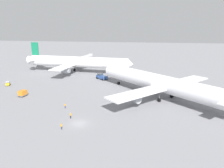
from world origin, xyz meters
TOP-DOWN VIEW (x-y plane):
  - ground_plane at (0.00, 0.00)m, footprint 600.00×600.00m
  - airliner_at_gate_left at (-21.26, 61.74)m, footprint 61.36×41.77m
  - airliner_being_pushed at (21.24, 25.53)m, footprint 48.72×45.48m
  - pushback_tug at (-4.78, 48.91)m, footprint 8.00×7.01m
  - gse_container_dolly_flat at (-27.54, 18.42)m, footprint 2.65×3.49m
  - gse_baggage_cart_near_cluster at (-42.25, 30.64)m, footprint 2.72×3.15m
  - ground_crew_marshaller_foreground at (-3.22, -3.81)m, footprint 0.42×0.41m
  - ground_crew_ramp_agent_by_cones at (-3.34, 2.86)m, footprint 0.49×0.36m
  - ground_crew_wing_walker_right at (-7.74, 9.83)m, footprint 0.50×0.36m
  - jet_bridge at (-24.86, 90.43)m, footprint 6.15×22.18m

SIDE VIEW (x-z plane):
  - ground_plane at x=0.00m, z-range 0.00..0.00m
  - ground_crew_wing_walker_right at x=-7.74m, z-range 0.03..1.59m
  - ground_crew_marshaller_foreground at x=-3.22m, z-range 0.03..1.64m
  - gse_baggage_cart_near_cluster at x=-42.25m, z-range 0.01..1.72m
  - ground_crew_ramp_agent_by_cones at x=-3.34m, z-range 0.04..1.72m
  - gse_container_dolly_flat at x=-27.54m, z-range 0.10..2.25m
  - pushback_tug at x=-4.78m, z-range -0.22..2.77m
  - jet_bridge at x=-24.86m, z-range 1.27..7.36m
  - airliner_being_pushed at x=21.24m, z-range -3.05..13.80m
  - airliner_at_gate_left at x=-21.26m, z-range -2.16..13.86m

